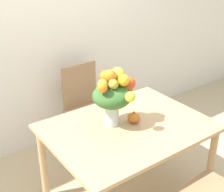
% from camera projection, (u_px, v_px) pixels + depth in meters
% --- Properties ---
extents(wall_back, '(8.00, 0.06, 2.70)m').
position_uv_depth(wall_back, '(52.00, 19.00, 3.09)').
color(wall_back, white).
rests_on(wall_back, ground_plane).
extents(dining_table, '(1.26, 0.95, 0.73)m').
position_uv_depth(dining_table, '(128.00, 136.00, 2.50)').
color(dining_table, tan).
rests_on(dining_table, ground_plane).
extents(flower_vase, '(0.35, 0.37, 0.46)m').
position_uv_depth(flower_vase, '(113.00, 93.00, 2.36)').
color(flower_vase, silver).
rests_on(flower_vase, dining_table).
extents(pumpkin, '(0.10, 0.10, 0.10)m').
position_uv_depth(pumpkin, '(134.00, 117.00, 2.49)').
color(pumpkin, orange).
rests_on(pumpkin, dining_table).
extents(dining_chair_near_window, '(0.42, 0.42, 0.92)m').
position_uv_depth(dining_chair_near_window, '(87.00, 108.00, 3.28)').
color(dining_chair_near_window, '#9E7A56').
rests_on(dining_chair_near_window, ground_plane).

